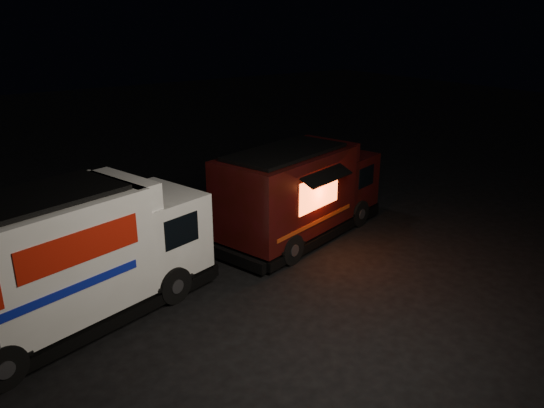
% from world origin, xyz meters
% --- Properties ---
extents(ground, '(80.00, 80.00, 0.00)m').
position_xyz_m(ground, '(0.00, 0.00, 0.00)').
color(ground, black).
rests_on(ground, ground).
extents(white_truck, '(7.11, 3.97, 3.06)m').
position_xyz_m(white_truck, '(-3.60, 1.09, 1.53)').
color(white_truck, white).
rests_on(white_truck, ground).
extents(red_truck, '(6.41, 3.74, 2.81)m').
position_xyz_m(red_truck, '(3.46, 2.06, 1.41)').
color(red_truck, '#35090C').
rests_on(red_truck, ground).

